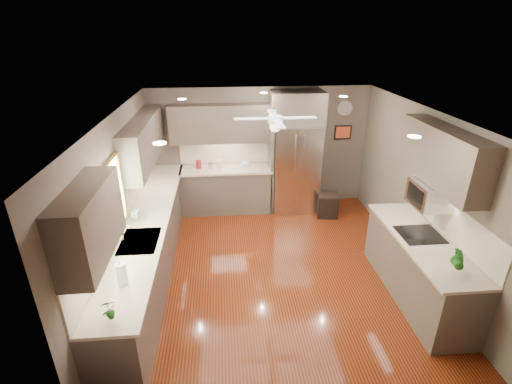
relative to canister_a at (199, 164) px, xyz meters
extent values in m
plane|color=#4A1009|center=(1.27, -2.24, -1.02)|extent=(5.00, 5.00, 0.00)
plane|color=white|center=(1.27, -2.24, 1.48)|extent=(5.00, 5.00, 0.00)
plane|color=brown|center=(1.27, 0.26, 0.23)|extent=(4.50, 0.00, 4.50)
plane|color=brown|center=(1.27, -4.74, 0.23)|extent=(4.50, 0.00, 4.50)
plane|color=brown|center=(-0.98, -2.24, 0.23)|extent=(0.00, 5.00, 5.00)
plane|color=brown|center=(3.52, -2.24, 0.23)|extent=(0.00, 5.00, 5.00)
cylinder|color=maroon|center=(0.00, 0.00, 0.00)|extent=(0.13, 0.13, 0.17)
cylinder|color=silver|center=(0.24, -0.06, -0.01)|extent=(0.12, 0.12, 0.15)
cylinder|color=beige|center=(0.42, -0.03, 0.01)|extent=(0.10, 0.10, 0.16)
imported|color=white|center=(-0.82, -2.11, 0.02)|extent=(0.11, 0.11, 0.21)
imported|color=#1B5518|center=(-0.67, -4.22, 0.05)|extent=(0.17, 0.15, 0.27)
imported|color=#1B5518|center=(3.19, -3.78, 0.08)|extent=(0.21, 0.19, 0.32)
imported|color=beige|center=(0.95, -0.01, -0.06)|extent=(0.22, 0.22, 0.05)
cube|color=#4E4139|center=(-0.68, -2.09, -0.57)|extent=(0.60, 4.70, 0.90)
cube|color=beige|center=(-0.67, -2.09, -0.10)|extent=(0.65, 4.70, 0.04)
cube|color=beige|center=(-0.97, -2.09, 0.18)|extent=(0.02, 4.70, 0.50)
cube|color=#4E4139|center=(0.54, -0.04, -0.57)|extent=(1.85, 0.60, 0.90)
cube|color=beige|center=(0.54, -0.06, -0.10)|extent=(1.85, 0.65, 0.04)
cube|color=beige|center=(0.54, 0.25, 0.18)|extent=(1.85, 0.02, 0.50)
cube|color=#4E4139|center=(-0.82, -3.84, 0.81)|extent=(0.33, 1.20, 0.75)
cube|color=#4E4139|center=(-0.82, -0.94, 0.81)|extent=(0.33, 2.40, 0.75)
cube|color=#4E4139|center=(0.54, 0.09, 0.81)|extent=(2.15, 0.33, 0.75)
cube|color=#4E4139|center=(3.35, -2.79, 1.01)|extent=(0.33, 1.70, 0.75)
cube|color=#BFF2B2|center=(-0.97, -2.74, 0.53)|extent=(0.01, 1.00, 0.80)
cube|color=brown|center=(-0.94, -2.74, 0.96)|extent=(0.05, 1.12, 0.06)
cube|color=brown|center=(-0.94, -2.74, 0.10)|extent=(0.05, 1.12, 0.06)
cube|color=brown|center=(-0.94, -3.27, 0.53)|extent=(0.05, 0.06, 0.80)
cube|color=brown|center=(-0.94, -2.21, 0.53)|extent=(0.05, 0.06, 0.80)
cube|color=silver|center=(-0.66, -2.74, -0.09)|extent=(0.50, 0.70, 0.03)
cube|color=#262626|center=(-0.66, -2.74, -0.13)|extent=(0.44, 0.62, 0.05)
cylinder|color=silver|center=(-0.86, -2.74, 0.03)|extent=(0.02, 0.02, 0.24)
cylinder|color=silver|center=(-0.80, -2.74, 0.15)|extent=(0.16, 0.02, 0.02)
cube|color=silver|center=(1.97, -0.10, -0.11)|extent=(0.92, 0.72, 1.82)
cube|color=black|center=(1.97, -0.44, -0.36)|extent=(0.88, 0.02, 0.02)
cube|color=black|center=(1.97, -0.45, 0.23)|extent=(0.01, 0.02, 1.00)
cylinder|color=silver|center=(1.89, -0.48, 0.23)|extent=(0.02, 0.02, 0.90)
cylinder|color=silver|center=(2.05, -0.48, 0.23)|extent=(0.02, 0.02, 0.90)
cube|color=#4E4139|center=(1.97, -0.04, 1.12)|extent=(1.04, 0.60, 0.63)
cube|color=#4E4139|center=(1.47, -0.04, -0.11)|extent=(0.06, 0.60, 1.82)
cube|color=#4E4139|center=(2.47, -0.04, -0.11)|extent=(0.06, 0.60, 1.82)
cube|color=#4E4139|center=(3.19, -3.04, -0.57)|extent=(0.65, 2.20, 0.90)
cube|color=beige|center=(3.18, -3.04, -0.10)|extent=(0.70, 2.20, 0.04)
cube|color=beige|center=(3.51, -3.04, 0.18)|extent=(0.02, 2.20, 0.50)
cube|color=black|center=(3.18, -2.94, -0.08)|extent=(0.56, 0.52, 0.01)
cube|color=silver|center=(3.30, -2.79, 0.46)|extent=(0.42, 0.55, 0.34)
cube|color=black|center=(3.09, -2.79, 0.46)|extent=(0.02, 0.40, 0.26)
cylinder|color=white|center=(1.27, -1.94, 1.44)|extent=(0.03, 0.03, 0.08)
cylinder|color=white|center=(1.27, -1.94, 1.34)|extent=(0.22, 0.22, 0.10)
sphere|color=white|center=(1.27, -1.94, 1.24)|extent=(0.16, 0.16, 0.16)
cube|color=white|center=(1.62, -1.94, 1.36)|extent=(0.48, 0.11, 0.01)
cube|color=white|center=(1.27, -1.59, 1.36)|extent=(0.11, 0.48, 0.01)
cube|color=white|center=(0.92, -1.94, 1.36)|extent=(0.48, 0.11, 0.01)
cube|color=white|center=(1.27, -2.29, 1.36)|extent=(0.11, 0.48, 0.01)
cylinder|color=white|center=(-0.13, -0.94, 1.47)|extent=(0.14, 0.14, 0.01)
cylinder|color=white|center=(2.57, -0.94, 1.47)|extent=(0.14, 0.14, 0.01)
cylinder|color=white|center=(-0.13, -3.44, 1.47)|extent=(0.14, 0.14, 0.01)
cylinder|color=white|center=(2.57, -3.44, 1.47)|extent=(0.14, 0.14, 0.01)
cylinder|color=white|center=(1.27, -0.44, 1.47)|extent=(0.14, 0.14, 0.01)
cylinder|color=white|center=(3.02, 0.24, 1.03)|extent=(0.30, 0.03, 0.30)
cylinder|color=silver|center=(3.02, 0.23, 1.03)|extent=(0.29, 0.00, 0.29)
cube|color=black|center=(3.02, 0.24, 0.53)|extent=(0.36, 0.03, 0.30)
cube|color=#D3522A|center=(3.02, 0.22, 0.53)|extent=(0.30, 0.01, 0.24)
cube|color=black|center=(2.59, -0.50, -0.80)|extent=(0.45, 0.45, 0.45)
cube|color=black|center=(2.59, -0.50, -0.56)|extent=(0.43, 0.43, 0.03)
cylinder|color=white|center=(-0.66, -3.67, 0.06)|extent=(0.12, 0.12, 0.27)
cylinder|color=silver|center=(-0.66, -3.67, 0.07)|extent=(0.02, 0.02, 0.29)
camera|label=1|loc=(0.51, -7.15, 2.56)|focal=26.00mm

